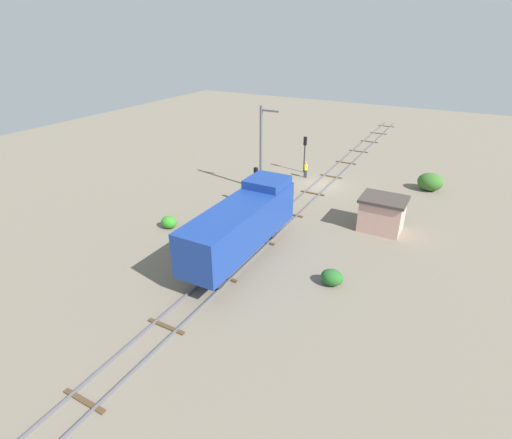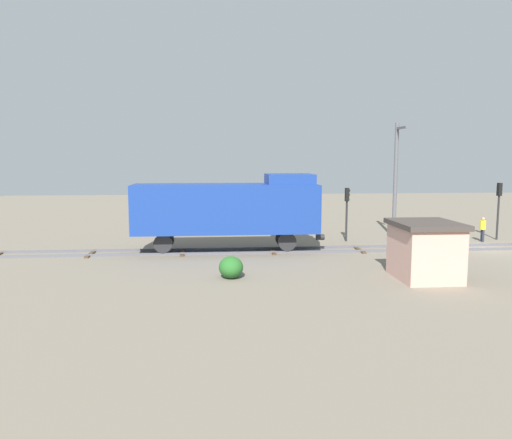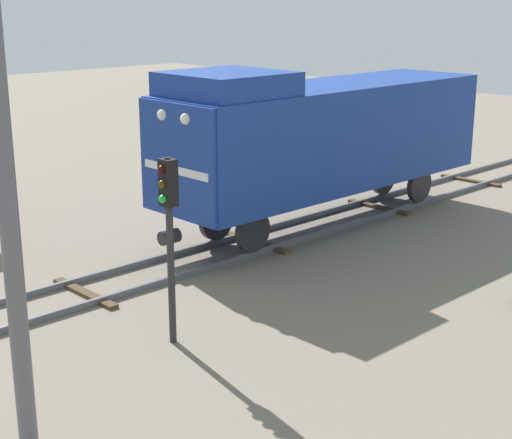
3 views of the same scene
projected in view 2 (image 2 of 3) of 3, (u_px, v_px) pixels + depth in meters
name	position (u px, v px, depth m)	size (l,w,h in m)	color
ground_plane	(484.00, 248.00, 31.81)	(98.08, 98.08, 0.00)	#756B5B
railway_track	(484.00, 247.00, 31.80)	(2.40, 65.39, 0.16)	#595960
locomotive	(229.00, 207.00, 30.10)	(2.90, 11.60, 4.60)	navy
traffic_signal_near	(499.00, 200.00, 34.86)	(0.32, 0.34, 4.00)	#262628
traffic_signal_mid	(347.00, 204.00, 34.18)	(0.32, 0.34, 3.69)	#262628
worker_near_track	(483.00, 227.00, 34.16)	(0.38, 0.38, 1.70)	#262B38
catenary_mast	(396.00, 177.00, 35.81)	(1.94, 0.28, 8.20)	#595960
relay_hut	(425.00, 250.00, 23.61)	(3.50, 2.90, 2.74)	#D19E8C
bush_mid	(231.00, 267.00, 23.87)	(1.43, 1.17, 1.04)	#276226
bush_far	(241.00, 227.00, 37.96)	(1.35, 1.11, 0.98)	#328B26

